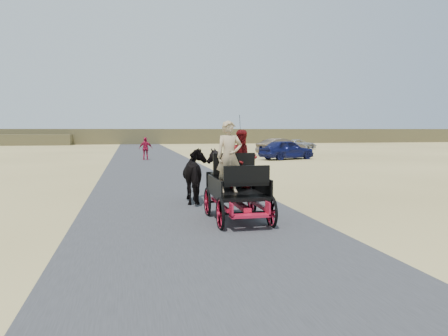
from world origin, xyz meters
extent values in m
plane|color=tan|center=(0.00, 0.00, 0.00)|extent=(140.00, 140.00, 0.00)
cube|color=#38383A|center=(0.00, 0.00, 0.01)|extent=(6.00, 140.00, 0.01)
cube|color=brown|center=(0.00, 62.00, 1.20)|extent=(140.00, 6.00, 2.40)
imported|color=black|center=(0.49, 3.04, 0.85)|extent=(0.91, 2.01, 1.70)
imported|color=black|center=(1.59, 3.04, 0.85)|extent=(1.37, 1.54, 1.70)
imported|color=tan|center=(0.84, 0.09, 1.62)|extent=(0.66, 0.43, 1.80)
imported|color=#660C0F|center=(1.34, 0.64, 1.51)|extent=(0.77, 0.60, 1.58)
imported|color=#A51235|center=(-0.40, 22.98, 0.86)|extent=(1.04, 0.49, 1.73)
imported|color=navy|center=(10.25, 21.32, 0.76)|extent=(4.79, 3.12, 1.52)
imported|color=brown|center=(11.71, 26.61, 0.75)|extent=(4.78, 2.79, 1.49)
imported|color=maroon|center=(13.78, 31.18, 0.65)|extent=(4.76, 2.86, 1.29)
imported|color=#B2B2B7|center=(17.85, 37.63, 0.57)|extent=(4.20, 2.11, 1.14)
camera|label=1|loc=(-1.59, -10.52, 2.30)|focal=35.00mm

